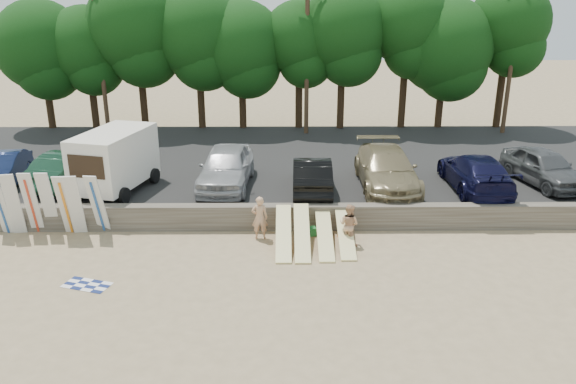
# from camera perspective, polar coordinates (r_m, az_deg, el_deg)

# --- Properties ---
(ground) EXTENTS (120.00, 120.00, 0.00)m
(ground) POSITION_cam_1_polar(r_m,az_deg,el_deg) (19.51, -2.27, -7.26)
(ground) COLOR tan
(ground) RESTS_ON ground
(seawall) EXTENTS (44.00, 0.50, 1.00)m
(seawall) POSITION_cam_1_polar(r_m,az_deg,el_deg) (22.03, -2.06, -2.55)
(seawall) COLOR #6B6356
(seawall) RESTS_ON ground
(parking_lot) EXTENTS (44.00, 14.50, 0.70)m
(parking_lot) POSITION_cam_1_polar(r_m,az_deg,el_deg) (29.15, -1.68, 2.78)
(parking_lot) COLOR #282828
(parking_lot) RESTS_ON ground
(treeline) EXTENTS (33.36, 5.95, 9.19)m
(treeline) POSITION_cam_1_polar(r_m,az_deg,el_deg) (35.07, -2.69, 15.56)
(treeline) COLOR #382616
(treeline) RESTS_ON parking_lot
(utility_poles) EXTENTS (25.80, 0.26, 9.00)m
(utility_poles) POSITION_cam_1_polar(r_m,az_deg,el_deg) (33.58, 1.94, 13.88)
(utility_poles) COLOR #473321
(utility_poles) RESTS_ON parking_lot
(box_trailer) EXTENTS (3.13, 4.50, 2.62)m
(box_trailer) POSITION_cam_1_polar(r_m,az_deg,el_deg) (24.95, -17.20, 3.31)
(box_trailer) COLOR silver
(box_trailer) RESTS_ON parking_lot
(car_0) EXTENTS (2.09, 4.51, 1.43)m
(car_0) POSITION_cam_1_polar(r_m,az_deg,el_deg) (27.75, -27.08, 1.99)
(car_0) COLOR #121E41
(car_0) RESTS_ON parking_lot
(car_1) EXTENTS (2.63, 4.97, 1.56)m
(car_1) POSITION_cam_1_polar(r_m,az_deg,el_deg) (26.70, -21.22, 2.34)
(car_1) COLOR #133624
(car_1) RESTS_ON parking_lot
(car_2) EXTENTS (2.40, 5.35, 1.78)m
(car_2) POSITION_cam_1_polar(r_m,az_deg,el_deg) (24.74, -6.31, 2.55)
(car_2) COLOR #A7A8AD
(car_2) RESTS_ON parking_lot
(car_3) EXTENTS (1.70, 4.63, 1.51)m
(car_3) POSITION_cam_1_polar(r_m,az_deg,el_deg) (24.00, 2.45, 1.78)
(car_3) COLOR black
(car_3) RESTS_ON parking_lot
(car_4) EXTENTS (2.41, 5.86, 1.70)m
(car_4) POSITION_cam_1_polar(r_m,az_deg,el_deg) (24.84, 9.99, 2.33)
(car_4) COLOR #827452
(car_4) RESTS_ON parking_lot
(car_5) EXTENTS (2.18, 5.35, 1.55)m
(car_5) POSITION_cam_1_polar(r_m,az_deg,el_deg) (25.56, 18.48, 1.92)
(car_5) COLOR black
(car_5) RESTS_ON parking_lot
(car_6) EXTENTS (2.80, 4.95, 1.59)m
(car_6) POSITION_cam_1_polar(r_m,az_deg,el_deg) (27.39, 24.56, 2.34)
(car_6) COLOR #45474A
(car_6) RESTS_ON parking_lot
(surfboard_upright_0) EXTENTS (0.58, 0.61, 2.57)m
(surfboard_upright_0) POSITION_cam_1_polar(r_m,az_deg,el_deg) (23.83, -27.22, -1.05)
(surfboard_upright_0) COLOR silver
(surfboard_upright_0) RESTS_ON ground
(surfboard_upright_1) EXTENTS (0.59, 0.68, 2.55)m
(surfboard_upright_1) POSITION_cam_1_polar(r_m,az_deg,el_deg) (23.53, -26.12, -1.14)
(surfboard_upright_1) COLOR silver
(surfboard_upright_1) RESTS_ON ground
(surfboard_upright_2) EXTENTS (0.50, 0.59, 2.56)m
(surfboard_upright_2) POSITION_cam_1_polar(r_m,az_deg,el_deg) (23.37, -24.62, -1.04)
(surfboard_upright_2) COLOR silver
(surfboard_upright_2) RESTS_ON ground
(surfboard_upright_3) EXTENTS (0.51, 0.64, 2.55)m
(surfboard_upright_3) POSITION_cam_1_polar(r_m,az_deg,el_deg) (23.20, -23.20, -0.98)
(surfboard_upright_3) COLOR silver
(surfboard_upright_3) RESTS_ON ground
(surfboard_upright_4) EXTENTS (0.54, 0.82, 2.51)m
(surfboard_upright_4) POSITION_cam_1_polar(r_m,az_deg,el_deg) (22.73, -21.66, -1.24)
(surfboard_upright_4) COLOR silver
(surfboard_upright_4) RESTS_ON ground
(surfboard_upright_5) EXTENTS (0.59, 0.82, 2.52)m
(surfboard_upright_5) POSITION_cam_1_polar(r_m,az_deg,el_deg) (22.57, -20.82, -1.26)
(surfboard_upright_5) COLOR silver
(surfboard_upright_5) RESTS_ON ground
(surfboard_upright_6) EXTENTS (0.60, 0.86, 2.51)m
(surfboard_upright_6) POSITION_cam_1_polar(r_m,az_deg,el_deg) (22.39, -18.78, -1.20)
(surfboard_upright_6) COLOR silver
(surfboard_upright_6) RESTS_ON ground
(surfboard_low_0) EXTENTS (0.56, 2.84, 1.11)m
(surfboard_low_0) POSITION_cam_1_polar(r_m,az_deg,el_deg) (20.48, -0.46, -4.16)
(surfboard_low_0) COLOR #F9ED9D
(surfboard_low_0) RESTS_ON ground
(surfboard_low_1) EXTENTS (0.56, 2.81, 1.17)m
(surfboard_low_1) POSITION_cam_1_polar(r_m,az_deg,el_deg) (20.45, 1.43, -4.11)
(surfboard_low_1) COLOR #F9ED9D
(surfboard_low_1) RESTS_ON ground
(surfboard_low_2) EXTENTS (0.56, 2.91, 0.88)m
(surfboard_low_2) POSITION_cam_1_polar(r_m,az_deg,el_deg) (20.67, 3.74, -4.33)
(surfboard_low_2) COLOR #F9ED9D
(surfboard_low_2) RESTS_ON ground
(surfboard_low_3) EXTENTS (0.56, 2.88, 0.96)m
(surfboard_low_3) POSITION_cam_1_polar(r_m,az_deg,el_deg) (20.81, 5.83, -4.08)
(surfboard_low_3) COLOR #F9ED9D
(surfboard_low_3) RESTS_ON ground
(beachgoer_a) EXTENTS (0.64, 0.44, 1.69)m
(beachgoer_a) POSITION_cam_1_polar(r_m,az_deg,el_deg) (21.07, -2.89, -2.62)
(beachgoer_a) COLOR tan
(beachgoer_a) RESTS_ON ground
(beachgoer_b) EXTENTS (0.97, 0.92, 1.58)m
(beachgoer_b) POSITION_cam_1_polar(r_m,az_deg,el_deg) (20.69, 6.20, -3.31)
(beachgoer_b) COLOR tan
(beachgoer_b) RESTS_ON ground
(cooler) EXTENTS (0.44, 0.39, 0.32)m
(cooler) POSITION_cam_1_polar(r_m,az_deg,el_deg) (21.58, 2.34, -4.03)
(cooler) COLOR #25893D
(cooler) RESTS_ON ground
(gear_bag) EXTENTS (0.32, 0.27, 0.22)m
(gear_bag) POSITION_cam_1_polar(r_m,az_deg,el_deg) (21.53, 5.48, -4.31)
(gear_bag) COLOR orange
(gear_bag) RESTS_ON ground
(beach_towel) EXTENTS (1.88, 1.88, 0.00)m
(beach_towel) POSITION_cam_1_polar(r_m,az_deg,el_deg) (19.26, -19.75, -8.87)
(beach_towel) COLOR white
(beach_towel) RESTS_ON ground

